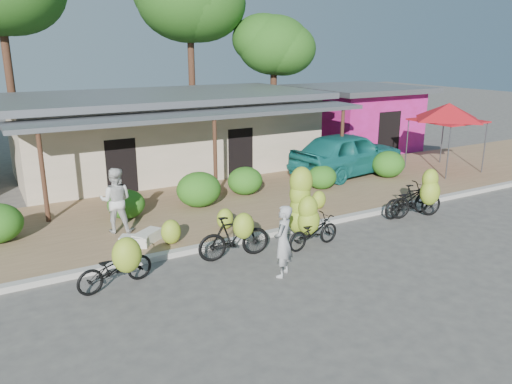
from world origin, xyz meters
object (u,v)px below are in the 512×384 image
vendor (283,241)px  bike_left (235,236)px  bike_center (306,214)px  teal_van (348,153)px  tree_near_right (270,43)px  sack_far (135,241)px  bike_right (420,197)px  red_canopy (449,112)px  bike_far_right (408,200)px  bike_far_left (117,265)px  sack_near (147,237)px  bystander (116,200)px

vendor → bike_left: bearing=-109.4°
bike_center → teal_van: (5.69, 5.17, 0.16)m
tree_near_right → bike_left: bearing=-124.0°
sack_far → teal_van: 10.48m
bike_right → red_canopy: bearing=-42.5°
bike_center → vendor: bearing=123.7°
tree_near_right → bike_left: (-9.13, -13.55, -4.77)m
sack_far → bike_center: bearing=-23.6°
bike_right → tree_near_right: bearing=1.6°
red_canopy → bike_right: bearing=-145.4°
bike_far_right → red_canopy: bearing=-60.8°
bike_far_right → vendor: bearing=104.5°
red_canopy → bike_right: size_ratio=1.85×
red_canopy → tree_near_right: bearing=105.9°
red_canopy → teal_van: bearing=160.8°
bike_far_left → vendor: 3.77m
bike_right → vendor: bearing=115.4°
red_canopy → sack_near: red_canopy is taller
tree_near_right → bystander: (-11.29, -10.41, -4.35)m
red_canopy → bike_left: red_canopy is taller
bike_far_left → bike_center: bearing=-100.1°
bike_right → bike_far_right: bike_right is taller
bike_center → bike_far_right: (4.17, 0.35, -0.34)m
bike_far_left → sack_near: size_ratio=2.21×
red_canopy → sack_far: red_canopy is taller
bike_center → sack_near: bearing=56.7°
bystander → teal_van: 10.21m
teal_van → bike_left: bearing=114.9°
sack_far → tree_near_right: bearing=46.3°
bike_far_left → bike_center: (5.18, 0.14, 0.28)m
tree_near_right → bike_center: (-6.97, -13.58, -4.55)m
bike_far_left → bike_right: bike_right is taller
sack_far → bike_left: bearing=-41.2°
bike_right → sack_near: size_ratio=2.23×
sack_near → teal_van: teal_van is taller
sack_near → bike_left: bearing=-48.7°
tree_near_right → bike_left: 17.02m
bike_far_left → bike_far_right: size_ratio=0.94×
sack_far → teal_van: (9.92, 3.32, 0.76)m
tree_near_right → sack_near: tree_near_right is taller
bike_right → bystander: 9.17m
red_canopy → sack_far: 14.32m
bike_center → bike_left: bearing=82.8°
bike_far_left → bike_right: size_ratio=0.99×
bike_far_left → vendor: vendor is taller
sack_near → bike_right: bearing=-14.0°
bike_center → vendor: bike_center is taller
sack_far → bike_right: bearing=-12.7°
tree_near_right → bike_far_left: tree_near_right is taller
vendor → bike_right: bearing=152.2°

